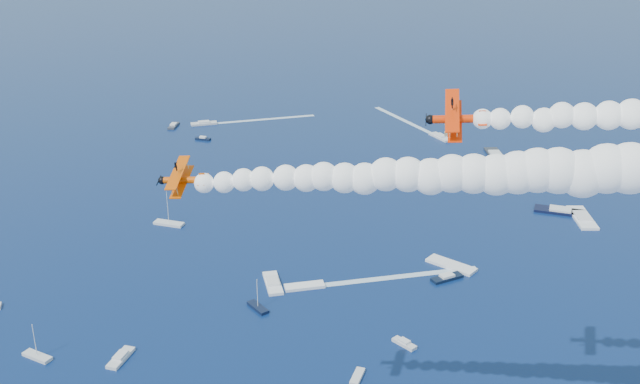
% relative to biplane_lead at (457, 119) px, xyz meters
% --- Properties ---
extents(biplane_lead, '(9.78, 11.67, 8.78)m').
position_rel_biplane_lead_xyz_m(biplane_lead, '(0.00, 0.00, 0.00)').
color(biplane_lead, '#F63105').
extents(biplane_trail, '(8.19, 9.64, 6.70)m').
position_rel_biplane_lead_xyz_m(biplane_trail, '(-31.98, -16.01, -7.35)').
color(biplane_trail, '#E14F04').
extents(smoke_trail_trail, '(70.79, 36.85, 12.23)m').
position_rel_biplane_lead_xyz_m(smoke_trail_trail, '(1.26, -7.98, -4.71)').
color(smoke_trail_trail, white).
extents(spectator_boats, '(211.60, 171.53, 0.70)m').
position_rel_biplane_lead_xyz_m(spectator_boats, '(-29.24, 89.60, -59.54)').
color(spectator_boats, silver).
rests_on(spectator_boats, ground).
extents(boat_wakes, '(115.09, 143.23, 0.04)m').
position_rel_biplane_lead_xyz_m(boat_wakes, '(-61.82, 134.63, -59.86)').
color(boat_wakes, white).
rests_on(boat_wakes, ground).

